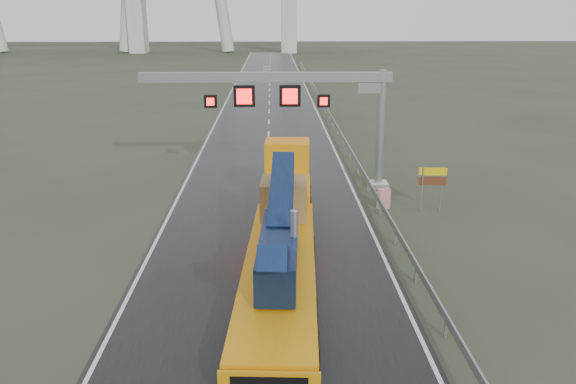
{
  "coord_description": "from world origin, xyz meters",
  "views": [
    {
      "loc": [
        0.34,
        -15.34,
        10.44
      ],
      "look_at": [
        0.98,
        7.16,
        3.2
      ],
      "focal_mm": 35.0,
      "sensor_mm": 36.0,
      "label": 1
    }
  ],
  "objects_px": {
    "exit_sign_pair": "(432,180)",
    "heavy_haul_truck": "(283,214)",
    "sign_gantry": "(302,97)",
    "striped_barrier": "(384,199)"
  },
  "relations": [
    {
      "from": "exit_sign_pair",
      "to": "heavy_haul_truck",
      "type": "bearing_deg",
      "value": -143.99
    },
    {
      "from": "sign_gantry",
      "to": "striped_barrier",
      "type": "xyz_separation_m",
      "value": [
        4.38,
        -3.99,
        -5.05
      ]
    },
    {
      "from": "sign_gantry",
      "to": "heavy_haul_truck",
      "type": "xyz_separation_m",
      "value": [
        -1.31,
        -9.43,
        -3.92
      ]
    },
    {
      "from": "sign_gantry",
      "to": "exit_sign_pair",
      "type": "bearing_deg",
      "value": -33.77
    },
    {
      "from": "heavy_haul_truck",
      "to": "exit_sign_pair",
      "type": "height_order",
      "value": "heavy_haul_truck"
    },
    {
      "from": "sign_gantry",
      "to": "heavy_haul_truck",
      "type": "distance_m",
      "value": 10.3
    },
    {
      "from": "heavy_haul_truck",
      "to": "striped_barrier",
      "type": "distance_m",
      "value": 7.95
    },
    {
      "from": "heavy_haul_truck",
      "to": "striped_barrier",
      "type": "relative_size",
      "value": 16.52
    },
    {
      "from": "heavy_haul_truck",
      "to": "striped_barrier",
      "type": "bearing_deg",
      "value": 46.9
    },
    {
      "from": "sign_gantry",
      "to": "striped_barrier",
      "type": "distance_m",
      "value": 7.78
    }
  ]
}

